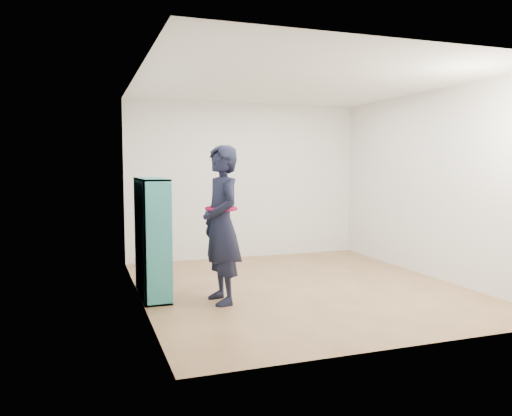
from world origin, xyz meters
name	(u,v)px	position (x,y,z in m)	size (l,w,h in m)	color
floor	(299,287)	(0.00, 0.00, 0.00)	(4.50, 4.50, 0.00)	brown
ceiling	(301,82)	(0.00, 0.00, 2.60)	(4.50, 4.50, 0.00)	white
wall_left	(139,189)	(-2.00, 0.00, 1.30)	(0.02, 4.50, 2.60)	white
wall_right	(431,184)	(2.00, 0.00, 1.30)	(0.02, 4.50, 2.60)	white
wall_back	(245,181)	(0.00, 2.25, 1.30)	(4.00, 0.02, 2.60)	white
wall_front	(410,197)	(0.00, -2.25, 1.30)	(4.00, 0.02, 2.60)	white
bookshelf	(150,239)	(-1.86, 0.23, 0.69)	(0.31, 1.06, 1.41)	teal
person	(221,224)	(-1.13, -0.36, 0.90)	(0.49, 0.69, 1.79)	black
smartphone	(207,214)	(-1.29, -0.30, 1.02)	(0.04, 0.10, 0.13)	silver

